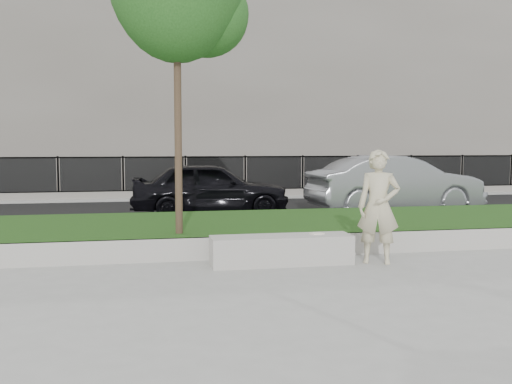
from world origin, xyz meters
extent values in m
plane|color=gray|center=(0.00, 0.00, 0.00)|extent=(90.00, 90.00, 0.00)
cube|color=black|center=(0.00, 3.00, 0.20)|extent=(34.00, 4.00, 0.40)
cube|color=#A6A39B|center=(0.00, 1.04, 0.20)|extent=(34.00, 0.08, 0.40)
cube|color=black|center=(0.00, 8.50, 0.02)|extent=(34.00, 7.00, 0.04)
cube|color=gray|center=(0.00, 13.00, 0.06)|extent=(34.00, 3.00, 0.12)
cube|color=slate|center=(0.00, 12.00, 0.24)|extent=(32.00, 0.30, 0.24)
cube|color=black|center=(0.00, 12.00, 0.87)|extent=(32.00, 0.04, 1.50)
cube|color=black|center=(0.00, 12.00, 1.57)|extent=(32.00, 0.05, 0.05)
cube|color=black|center=(0.00, 12.00, 0.37)|extent=(32.00, 0.05, 0.05)
cube|color=#68625B|center=(0.00, 20.00, 5.00)|extent=(34.00, 10.00, 10.00)
cube|color=#A6A39B|center=(0.16, 0.46, 0.24)|extent=(2.37, 0.59, 0.49)
imported|color=beige|center=(1.79, 0.25, 0.96)|extent=(0.83, 0.70, 1.92)
cube|color=white|center=(0.78, 0.48, 0.50)|extent=(0.24, 0.20, 0.02)
cylinder|color=#38281C|center=(-1.47, 1.60, 3.15)|extent=(0.13, 0.13, 5.49)
sphere|color=#204C19|center=(-0.92, 1.82, 4.35)|extent=(1.54, 1.54, 1.54)
imported|color=black|center=(-0.25, 7.23, 0.79)|extent=(4.49, 2.02, 1.50)
imported|color=gray|center=(5.08, 6.73, 0.87)|extent=(5.14, 2.11, 1.66)
camera|label=1|loc=(-2.09, -8.70, 1.99)|focal=40.00mm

